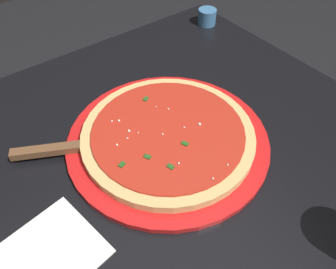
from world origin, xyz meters
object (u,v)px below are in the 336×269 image
object	(u,v)px
cup_small_sauce	(207,17)
napkin_folded_right	(45,257)
pizza	(168,134)
serving_plate	(168,140)
pizza_server	(72,148)

from	to	relation	value
cup_small_sauce	napkin_folded_right	size ratio (longest dim) A/B	0.32
cup_small_sauce	napkin_folded_right	world-z (taller)	cup_small_sauce
pizza	serving_plate	bearing A→B (deg)	10.58
serving_plate	napkin_folded_right	xyz separation A→B (m)	(-0.27, -0.07, -0.00)
pizza	napkin_folded_right	xyz separation A→B (m)	(-0.27, -0.07, -0.02)
serving_plate	pizza_server	distance (m)	0.17
pizza_server	napkin_folded_right	world-z (taller)	pizza_server
serving_plate	pizza_server	world-z (taller)	pizza_server
serving_plate	cup_small_sauce	world-z (taller)	cup_small_sauce
pizza_server	cup_small_sauce	world-z (taller)	cup_small_sauce
pizza	pizza_server	xyz separation A→B (m)	(-0.15, 0.08, -0.00)
pizza	napkin_folded_right	world-z (taller)	pizza
pizza	napkin_folded_right	size ratio (longest dim) A/B	2.09
serving_plate	napkin_folded_right	world-z (taller)	serving_plate
pizza	pizza_server	world-z (taller)	pizza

